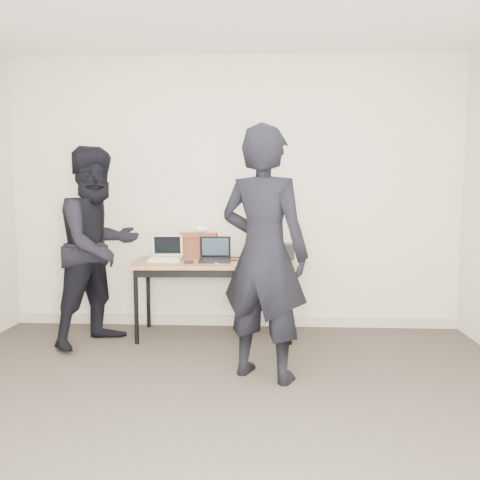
# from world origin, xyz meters

# --- Properties ---
(room) EXTENTS (4.60, 4.60, 2.80)m
(room) POSITION_xyz_m (0.00, 0.00, 1.35)
(room) COLOR #3D362E
(room) RESTS_ON ground
(desk) EXTENTS (1.52, 0.71, 0.72)m
(desk) POSITION_xyz_m (-0.15, 1.89, 0.66)
(desk) COLOR #956039
(desk) RESTS_ON ground
(laptop_beige) EXTENTS (0.31, 0.30, 0.24)m
(laptop_beige) POSITION_xyz_m (-0.62, 1.89, 0.77)
(laptop_beige) COLOR beige
(laptop_beige) RESTS_ON desk
(laptop_center) EXTENTS (0.31, 0.30, 0.23)m
(laptop_center) POSITION_xyz_m (-0.15, 1.89, 0.77)
(laptop_center) COLOR black
(laptop_center) RESTS_ON desk
(laptop_right) EXTENTS (0.45, 0.45, 0.24)m
(laptop_right) POSITION_xyz_m (0.32, 2.06, 0.78)
(laptop_right) COLOR black
(laptop_right) RESTS_ON desk
(leather_satchel) EXTENTS (0.37, 0.19, 0.25)m
(leather_satchel) POSITION_xyz_m (-0.33, 2.12, 0.85)
(leather_satchel) COLOR #5E2A19
(leather_satchel) RESTS_ON desk
(tissue) EXTENTS (0.13, 0.10, 0.08)m
(tissue) POSITION_xyz_m (-0.30, 2.12, 1.00)
(tissue) COLOR white
(tissue) RESTS_ON leather_satchel
(equipment_box) EXTENTS (0.24, 0.21, 0.14)m
(equipment_box) POSITION_xyz_m (0.48, 2.08, 0.79)
(equipment_box) COLOR black
(equipment_box) RESTS_ON desk
(power_brick) EXTENTS (0.07, 0.05, 0.03)m
(power_brick) POSITION_xyz_m (-0.37, 1.72, 0.73)
(power_brick) COLOR black
(power_brick) RESTS_ON desk
(cables) EXTENTS (1.14, 0.41, 0.01)m
(cables) POSITION_xyz_m (-0.05, 1.89, 0.72)
(cables) COLOR black
(cables) RESTS_ON desk
(person_typist) EXTENTS (0.79, 0.68, 1.84)m
(person_typist) POSITION_xyz_m (0.31, 0.92, 0.92)
(person_typist) COLOR black
(person_typist) RESTS_ON ground
(person_observer) EXTENTS (1.03, 1.08, 1.76)m
(person_observer) POSITION_xyz_m (-1.17, 1.64, 0.88)
(person_observer) COLOR black
(person_observer) RESTS_ON ground
(baseboard) EXTENTS (4.50, 0.03, 0.10)m
(baseboard) POSITION_xyz_m (0.00, 2.23, 0.05)
(baseboard) COLOR #AFA191
(baseboard) RESTS_ON ground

